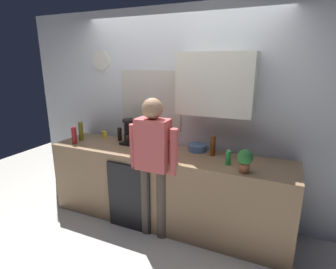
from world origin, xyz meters
name	(u,v)px	position (x,y,z in m)	size (l,w,h in m)	color
ground_plane	(154,233)	(0.00, 0.00, 0.00)	(8.00, 8.00, 0.00)	silver
kitchen_counter	(165,187)	(0.00, 0.30, 0.46)	(2.95, 0.64, 0.92)	#937251
dishwasher_panel	(129,198)	(-0.32, -0.03, 0.41)	(0.56, 0.02, 0.82)	black
back_wall_assembly	(182,110)	(0.06, 0.70, 1.36)	(4.55, 0.42, 2.60)	silver
coffee_maker	(131,133)	(-0.55, 0.44, 1.06)	(0.20, 0.20, 0.33)	black
bottle_olive_oil	(81,131)	(-1.26, 0.30, 1.04)	(0.06, 0.06, 0.25)	olive
bottle_dark_sauce	(120,134)	(-0.76, 0.49, 1.01)	(0.06, 0.06, 0.18)	black
bottle_red_vinegar	(74,136)	(-1.22, 0.13, 1.03)	(0.06, 0.06, 0.22)	maroon
bottle_amber_beer	(213,146)	(0.54, 0.43, 1.03)	(0.06, 0.06, 0.23)	brown
cup_yellow_cup	(104,134)	(-1.05, 0.54, 0.96)	(0.07, 0.07, 0.09)	yellow
mixing_bowl	(197,148)	(0.34, 0.51, 0.96)	(0.22, 0.22, 0.08)	#4C72A5
potted_plant	(245,159)	(0.95, 0.08, 1.05)	(0.15, 0.15, 0.23)	#9E5638
dish_soap	(228,157)	(0.76, 0.22, 0.99)	(0.06, 0.06, 0.18)	green
person_at_sink	(153,158)	(0.00, 0.00, 0.95)	(0.57, 0.22, 1.60)	brown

